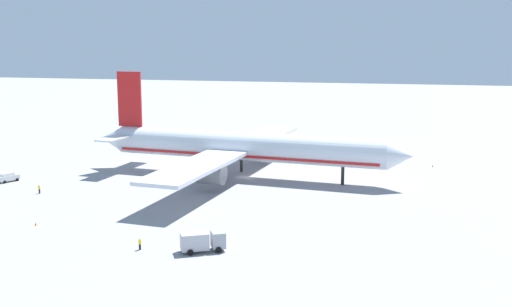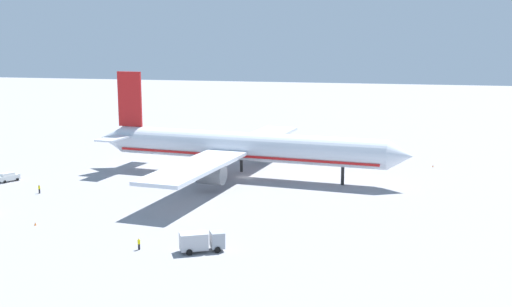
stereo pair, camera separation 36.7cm
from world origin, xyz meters
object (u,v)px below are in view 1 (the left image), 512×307
object	(u,v)px
ground_worker_0	(39,189)
traffic_cone_1	(254,144)
airliner	(240,147)
ground_worker_2	(140,244)
traffic_cone_2	(433,166)
service_truck_0	(202,241)
service_van	(8,177)
traffic_cone_0	(36,224)
baggage_cart_0	(177,135)

from	to	relation	value
ground_worker_0	traffic_cone_1	size ratio (longest dim) A/B	3.13
airliner	ground_worker_2	bearing A→B (deg)	-91.68
airliner	traffic_cone_2	size ratio (longest dim) A/B	132.48
service_truck_0	traffic_cone_2	distance (m)	77.54
service_van	ground_worker_0	world-z (taller)	service_van
airliner	traffic_cone_0	size ratio (longest dim) A/B	132.48
traffic_cone_1	ground_worker_0	bearing A→B (deg)	-112.35
airliner	service_van	bearing A→B (deg)	-160.68
service_truck_0	baggage_cart_0	xyz separation A→B (m)	(-41.12, 97.33, -0.80)
service_van	ground_worker_2	world-z (taller)	service_van
airliner	service_truck_0	world-z (taller)	airliner
service_van	baggage_cart_0	size ratio (longest dim) A/B	1.31
service_truck_0	traffic_cone_2	world-z (taller)	service_truck_0
traffic_cone_0	ground_worker_2	bearing A→B (deg)	-17.67
baggage_cart_0	traffic_cone_2	xyz separation A→B (m)	(75.17, -27.69, -0.54)
baggage_cart_0	traffic_cone_2	world-z (taller)	baggage_cart_0
ground_worker_2	traffic_cone_2	bearing A→B (deg)	58.78
service_van	ground_worker_2	bearing A→B (deg)	-36.39
service_van	ground_worker_0	xyz separation A→B (m)	(12.28, -7.51, -0.16)
airliner	service_van	world-z (taller)	airliner
service_van	ground_worker_2	distance (m)	56.36
baggage_cart_0	traffic_cone_1	xyz separation A→B (m)	(26.16, -6.79, -0.54)
service_truck_0	traffic_cone_2	size ratio (longest dim) A/B	12.13
ground_worker_2	traffic_cone_0	size ratio (longest dim) A/B	3.14
service_van	traffic_cone_2	distance (m)	96.11
service_truck_0	traffic_cone_1	world-z (taller)	service_truck_0
service_van	traffic_cone_0	distance (m)	35.77
baggage_cart_0	traffic_cone_2	distance (m)	80.11
airliner	baggage_cart_0	xyz separation A→B (m)	(-33.56, 48.90, -5.85)
airliner	ground_worker_2	xyz separation A→B (m)	(-1.46, -49.86, -5.78)
service_truck_0	traffic_cone_1	size ratio (longest dim) A/B	12.13
airliner	ground_worker_0	xyz separation A→B (m)	(-34.55, -23.92, -5.79)
ground_worker_0	airliner	bearing A→B (deg)	34.70
traffic_cone_2	airliner	bearing A→B (deg)	-152.99
service_van	traffic_cone_0	xyz separation A→B (m)	(23.90, -26.60, -0.76)
airliner	traffic_cone_1	world-z (taller)	airliner
service_truck_0	ground_worker_0	xyz separation A→B (m)	(-42.11, 24.51, -0.74)
service_van	ground_worker_0	size ratio (longest dim) A/B	2.72
ground_worker_2	ground_worker_0	bearing A→B (deg)	141.90
service_truck_0	baggage_cart_0	bearing A→B (deg)	112.90
service_truck_0	ground_worker_2	xyz separation A→B (m)	(-9.02, -1.42, -0.73)
ground_worker_2	traffic_cone_2	distance (m)	83.10
traffic_cone_1	traffic_cone_2	size ratio (longest dim) A/B	1.00
airliner	baggage_cart_0	size ratio (longest dim) A/B	20.28
baggage_cart_0	ground_worker_0	size ratio (longest dim) A/B	2.08
airliner	traffic_cone_1	distance (m)	43.23
airliner	service_van	size ratio (longest dim) A/B	15.53
traffic_cone_0	traffic_cone_1	world-z (taller)	same
service_van	ground_worker_0	distance (m)	14.40
baggage_cart_0	ground_worker_2	size ratio (longest dim) A/B	2.08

